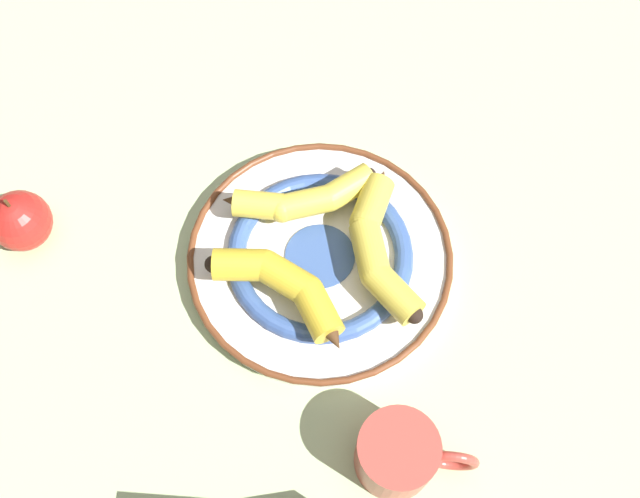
{
  "coord_description": "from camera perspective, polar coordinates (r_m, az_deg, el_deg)",
  "views": [
    {
      "loc": [
        -0.04,
        0.4,
        0.81
      ],
      "look_at": [
        0.03,
        0.04,
        0.04
      ],
      "focal_mm": 42.0,
      "sensor_mm": 36.0,
      "label": 1
    }
  ],
  "objects": [
    {
      "name": "banana_a",
      "position": [
        0.87,
        -1.41,
        3.79
      ],
      "size": [
        0.17,
        0.1,
        0.03
      ],
      "rotation": [
        0.0,
        0.0,
        3.57
      ],
      "color": "yellow",
      "rests_on": "decorative_bowl"
    },
    {
      "name": "decorative_bowl",
      "position": [
        0.87,
        0.0,
        -0.67
      ],
      "size": [
        0.31,
        0.31,
        0.04
      ],
      "color": "white",
      "rests_on": "ground_plane"
    },
    {
      "name": "ground_plane",
      "position": [
        0.9,
        2.55,
        0.61
      ],
      "size": [
        2.8,
        2.8,
        0.0
      ],
      "primitive_type": "plane",
      "color": "#B2C693"
    },
    {
      "name": "banana_c",
      "position": [
        0.82,
        -2.77,
        -2.82
      ],
      "size": [
        0.17,
        0.11,
        0.04
      ],
      "rotation": [
        0.0,
        0.0,
        -0.38
      ],
      "color": "gold",
      "rests_on": "decorative_bowl"
    },
    {
      "name": "banana_b",
      "position": [
        0.84,
        4.38,
        0.24
      ],
      "size": [
        0.1,
        0.19,
        0.04
      ],
      "rotation": [
        0.0,
        0.0,
        1.94
      ],
      "color": "gold",
      "rests_on": "decorative_bowl"
    },
    {
      "name": "coffee_mug",
      "position": [
        0.79,
        6.06,
        -15.29
      ],
      "size": [
        0.13,
        0.08,
        0.08
      ],
      "rotation": [
        0.0,
        0.0,
        3.21
      ],
      "color": "#B24238",
      "rests_on": "ground_plane"
    },
    {
      "name": "apple",
      "position": [
        0.94,
        -21.84,
        2.01
      ],
      "size": [
        0.07,
        0.07,
        0.08
      ],
      "color": "red",
      "rests_on": "ground_plane"
    }
  ]
}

